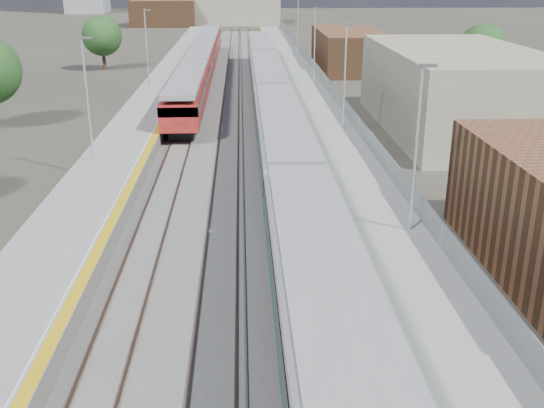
{
  "coord_description": "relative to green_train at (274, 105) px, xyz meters",
  "views": [
    {
      "loc": [
        -0.93,
        -4.4,
        12.22
      ],
      "look_at": [
        0.35,
        22.52,
        2.2
      ],
      "focal_mm": 42.0,
      "sensor_mm": 36.0,
      "label": 1
    }
  ],
  "objects": [
    {
      "name": "ground",
      "position": [
        -1.5,
        6.35,
        -2.37
      ],
      "size": [
        320.0,
        320.0,
        0.0
      ],
      "primitive_type": "plane",
      "color": "#47443A",
      "rests_on": "ground"
    },
    {
      "name": "platform_right",
      "position": [
        3.78,
        8.85,
        -1.83
      ],
      "size": [
        4.7,
        155.0,
        8.52
      ],
      "color": "slate",
      "rests_on": "ground"
    },
    {
      "name": "tree_c",
      "position": [
        -19.85,
        34.9,
        1.83
      ],
      "size": [
        4.93,
        4.93,
        6.68
      ],
      "color": "#382619",
      "rests_on": "ground"
    },
    {
      "name": "green_train",
      "position": [
        0.0,
        0.0,
        0.0
      ],
      "size": [
        3.05,
        84.92,
        3.36
      ],
      "color": "black",
      "rests_on": "ground"
    },
    {
      "name": "tracks",
      "position": [
        -3.15,
        10.53,
        -2.26
      ],
      "size": [
        8.96,
        160.0,
        0.17
      ],
      "color": "#4C3323",
      "rests_on": "ground"
    },
    {
      "name": "ballast_bed",
      "position": [
        -3.75,
        8.85,
        -2.34
      ],
      "size": [
        10.5,
        155.0,
        0.06
      ],
      "primitive_type": "cube",
      "color": "#565451",
      "rests_on": "ground"
    },
    {
      "name": "tree_d",
      "position": [
        23.12,
        19.71,
        1.89
      ],
      "size": [
        4.99,
        4.99,
        6.77
      ],
      "color": "#382619",
      "rests_on": "ground"
    },
    {
      "name": "red_train",
      "position": [
        -7.0,
        26.23,
        -0.2
      ],
      "size": [
        2.9,
        58.9,
        3.67
      ],
      "color": "black",
      "rests_on": "ground"
    },
    {
      "name": "platform_left",
      "position": [
        -10.55,
        8.84,
        -1.85
      ],
      "size": [
        4.3,
        155.0,
        8.52
      ],
      "color": "slate",
      "rests_on": "ground"
    }
  ]
}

